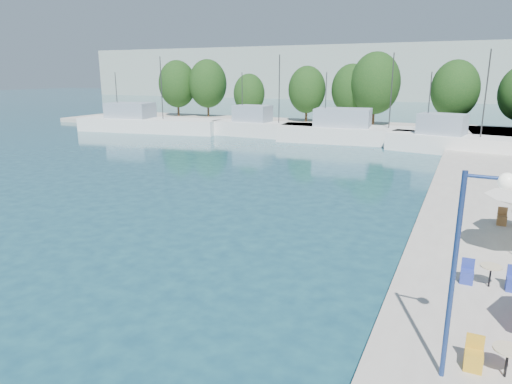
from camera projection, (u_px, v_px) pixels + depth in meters
The scene contains 16 objects.
quay_far at pixel (343, 128), 63.30m from camera, with size 90.00×16.00×0.60m, color #A59D95.
hill_west at pixel (350, 73), 151.97m from camera, with size 180.00×40.00×16.00m, color #95A398.
trawler_01 at pixel (147, 124), 61.75m from camera, with size 20.07×7.89×10.20m.
trawler_02 at pixel (265, 128), 56.64m from camera, with size 14.67×4.33×10.20m.
trawler_03 at pixel (365, 134), 51.44m from camera, with size 20.83×7.42×10.20m.
trawler_04 at pixel (459, 143), 44.39m from camera, with size 14.81×6.41×10.20m.
tree_01 at pixel (177, 84), 76.85m from camera, with size 6.26×6.26×9.27m.
tree_02 at pixel (208, 84), 75.79m from camera, with size 6.34×6.34×9.38m.
tree_03 at pixel (249, 94), 69.48m from camera, with size 4.77×4.77×7.07m.
tree_04 at pixel (307, 90), 67.71m from camera, with size 5.53×5.53×8.19m.
tree_05 at pixel (352, 89), 64.89m from camera, with size 5.70×5.70×8.44m.
tree_06 at pixel (375, 83), 62.27m from camera, with size 6.73×6.73×9.96m.
tree_07 at pixel (455, 89), 58.16m from camera, with size 5.94×5.94×8.80m.
cafe_table_01 at pixel (506, 366), 10.77m from camera, with size 1.82×0.70×0.76m.
cafe_table_02 at pixel (490, 279), 15.37m from camera, with size 1.82×0.70×0.76m.
street_lamp at pixel (473, 240), 9.88m from camera, with size 1.04×0.36×5.03m.
Camera 1 is at (7.85, 4.33, 7.58)m, focal length 32.00 mm.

